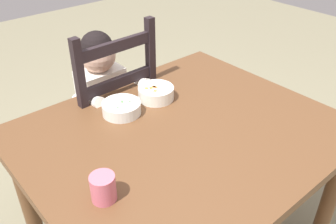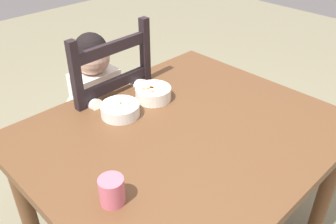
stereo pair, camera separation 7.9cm
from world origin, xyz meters
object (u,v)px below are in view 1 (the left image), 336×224
object	(u,v)px
dining_chair	(108,122)
bowl_of_peas	(122,108)
dining_table	(182,149)
child_figure	(105,96)
spoon	(143,98)
drinking_cup	(103,188)
bowl_of_carrots	(156,93)

from	to	relation	value
dining_chair	bowl_of_peas	world-z (taller)	dining_chair
dining_table	child_figure	xyz separation A→B (m)	(-0.02, 0.55, 0.02)
spoon	drinking_cup	bearing A→B (deg)	-138.67
bowl_of_peas	bowl_of_carrots	distance (m)	0.19
bowl_of_carrots	dining_chair	bearing A→B (deg)	107.21
spoon	bowl_of_peas	bearing A→B (deg)	-165.39
child_figure	bowl_of_carrots	distance (m)	0.33
child_figure	spoon	world-z (taller)	child_figure
dining_table	bowl_of_carrots	size ratio (longest dim) A/B	7.57
dining_chair	spoon	world-z (taller)	dining_chair
dining_table	drinking_cup	distance (m)	0.46
spoon	dining_table	bearing A→B (deg)	-95.95
drinking_cup	bowl_of_peas	bearing A→B (deg)	49.12
bowl_of_peas	bowl_of_carrots	world-z (taller)	bowl_of_carrots
dining_chair	child_figure	distance (m)	0.16
dining_chair	child_figure	world-z (taller)	dining_chair
dining_table	bowl_of_peas	size ratio (longest dim) A/B	7.44
dining_chair	bowl_of_peas	distance (m)	0.41
spoon	drinking_cup	world-z (taller)	drinking_cup
bowl_of_peas	spoon	size ratio (longest dim) A/B	1.24
bowl_of_peas	spoon	bearing A→B (deg)	14.61
bowl_of_peas	bowl_of_carrots	bearing A→B (deg)	0.02
bowl_of_carrots	drinking_cup	distance (m)	0.62
dining_chair	bowl_of_carrots	size ratio (longest dim) A/B	6.42
drinking_cup	dining_chair	bearing A→B (deg)	58.14
child_figure	dining_table	bearing A→B (deg)	-88.11
child_figure	bowl_of_carrots	size ratio (longest dim) A/B	6.03
dining_chair	bowl_of_carrots	world-z (taller)	dining_chair
dining_table	drinking_cup	xyz separation A→B (m)	(-0.43, -0.11, 0.14)
child_figure	bowl_of_peas	world-z (taller)	child_figure
child_figure	drinking_cup	distance (m)	0.78
dining_chair	drinking_cup	distance (m)	0.83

